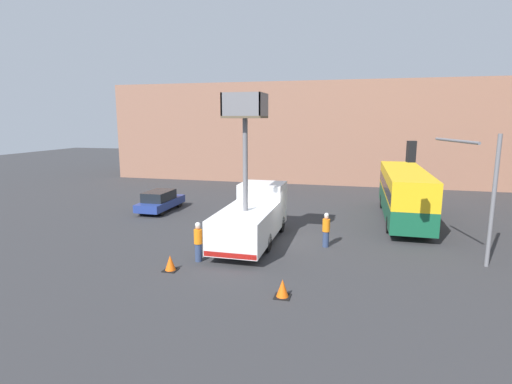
# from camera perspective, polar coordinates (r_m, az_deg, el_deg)

# --- Properties ---
(ground_plane) EXTENTS (120.00, 120.00, 0.00)m
(ground_plane) POSITION_cam_1_polar(r_m,az_deg,el_deg) (21.75, 3.31, -6.86)
(ground_plane) COLOR #333335
(building_backdrop_far) EXTENTS (44.00, 10.00, 10.14)m
(building_backdrop_far) POSITION_cam_1_polar(r_m,az_deg,el_deg) (44.78, 9.33, 8.43)
(building_backdrop_far) COLOR #936651
(building_backdrop_far) RESTS_ON ground_plane
(utility_truck) EXTENTS (2.48, 7.32, 7.63)m
(utility_truck) POSITION_cam_1_polar(r_m,az_deg,el_deg) (21.05, -0.47, -3.19)
(utility_truck) COLOR white
(utility_truck) RESTS_ON ground_plane
(city_bus) EXTENTS (2.44, 10.91, 3.27)m
(city_bus) POSITION_cam_1_polar(r_m,az_deg,el_deg) (27.27, 20.40, 0.13)
(city_bus) COLOR #145638
(city_bus) RESTS_ON ground_plane
(traffic_light_pole) EXTENTS (3.85, 3.60, 5.83)m
(traffic_light_pole) POSITION_cam_1_polar(r_m,az_deg,el_deg) (19.17, 27.53, 1.87)
(traffic_light_pole) COLOR slate
(traffic_light_pole) RESTS_ON ground_plane
(road_worker_near_truck) EXTENTS (0.38, 0.38, 1.85)m
(road_worker_near_truck) POSITION_cam_1_polar(r_m,az_deg,el_deg) (18.51, -8.26, -7.05)
(road_worker_near_truck) COLOR navy
(road_worker_near_truck) RESTS_ON ground_plane
(road_worker_directing) EXTENTS (0.38, 0.38, 1.78)m
(road_worker_directing) POSITION_cam_1_polar(r_m,az_deg,el_deg) (20.67, 9.98, -5.37)
(road_worker_directing) COLOR navy
(road_worker_directing) RESTS_ON ground_plane
(traffic_cone_near_truck) EXTENTS (0.59, 0.59, 0.68)m
(traffic_cone_near_truck) POSITION_cam_1_polar(r_m,az_deg,el_deg) (17.81, -12.15, -9.94)
(traffic_cone_near_truck) COLOR black
(traffic_cone_near_truck) RESTS_ON ground_plane
(traffic_cone_mid_road) EXTENTS (0.59, 0.59, 0.68)m
(traffic_cone_mid_road) POSITION_cam_1_polar(r_m,az_deg,el_deg) (15.02, 3.81, -13.63)
(traffic_cone_mid_road) COLOR black
(traffic_cone_mid_road) RESTS_ON ground_plane
(parked_car_curbside) EXTENTS (1.75, 4.48, 1.46)m
(parked_car_curbside) POSITION_cam_1_polar(r_m,az_deg,el_deg) (29.14, -13.53, -1.22)
(parked_car_curbside) COLOR navy
(parked_car_curbside) RESTS_ON ground_plane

